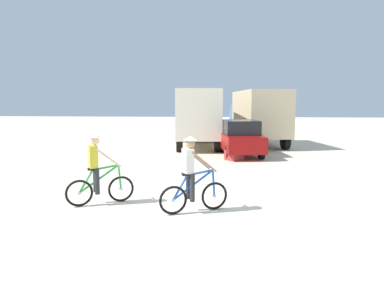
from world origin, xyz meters
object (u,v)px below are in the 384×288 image
object	(u,v)px
box_truck_cream_rv	(198,115)
supply_crate	(234,155)
box_truck_tan_camper	(257,115)
cyclist_cowboy_hat	(192,177)
sedan_parked	(240,138)
cyclist_orange_shirt	(98,172)

from	to	relation	value
box_truck_cream_rv	supply_crate	distance (m)	5.49
box_truck_cream_rv	supply_crate	world-z (taller)	box_truck_cream_rv
box_truck_cream_rv	box_truck_tan_camper	distance (m)	3.85
cyclist_cowboy_hat	box_truck_cream_rv	bearing A→B (deg)	93.98
sedan_parked	cyclist_cowboy_hat	distance (m)	9.38
box_truck_cream_rv	box_truck_tan_camper	bearing A→B (deg)	19.27
cyclist_cowboy_hat	cyclist_orange_shirt	bearing A→B (deg)	170.33
box_truck_cream_rv	sedan_parked	xyz separation A→B (m)	(2.37, -3.30, -0.99)
cyclist_cowboy_hat	supply_crate	world-z (taller)	cyclist_cowboy_hat
supply_crate	box_truck_tan_camper	bearing A→B (deg)	75.51
cyclist_orange_shirt	box_truck_tan_camper	bearing A→B (deg)	68.78
cyclist_cowboy_hat	supply_crate	distance (m)	7.85
box_truck_tan_camper	supply_crate	distance (m)	6.50
box_truck_cream_rv	sedan_parked	size ratio (longest dim) A/B	1.57
cyclist_cowboy_hat	supply_crate	xyz separation A→B (m)	(1.19, 7.74, -0.61)
sedan_parked	cyclist_cowboy_hat	world-z (taller)	cyclist_cowboy_hat
cyclist_cowboy_hat	supply_crate	size ratio (longest dim) A/B	2.68
box_truck_tan_camper	cyclist_orange_shirt	distance (m)	14.42
box_truck_tan_camper	supply_crate	xyz separation A→B (m)	(-1.57, -6.09, -1.64)
box_truck_tan_camper	cyclist_orange_shirt	size ratio (longest dim) A/B	3.87
box_truck_cream_rv	sedan_parked	world-z (taller)	box_truck_cream_rv
box_truck_cream_rv	cyclist_cowboy_hat	distance (m)	12.63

